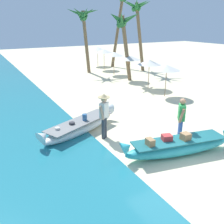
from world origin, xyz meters
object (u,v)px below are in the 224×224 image
Objects in this scene: boat_cyan_foreground at (178,146)px; person_tourist_customer at (181,118)px; palm_tree_mid_cluster at (124,26)px; person_vendor_hatted at (104,113)px; palm_tree_tall_inland at (137,14)px; palm_tree_leaning_seaward at (84,20)px; palm_tree_far_behind at (121,8)px; boat_white_midground at (80,126)px.

person_tourist_customer reaches higher than boat_cyan_foreground.
person_vendor_hatted is at bearing -125.81° from palm_tree_mid_cluster.
palm_tree_tall_inland is (8.92, 10.93, 3.90)m from person_vendor_hatted.
palm_tree_mid_cluster reaches higher than boat_cyan_foreground.
palm_tree_leaning_seaward reaches higher than boat_cyan_foreground.
palm_tree_far_behind reaches higher than person_tourist_customer.
palm_tree_tall_inland is at bearing -20.50° from palm_tree_leaning_seaward.
palm_tree_tall_inland reaches higher than boat_cyan_foreground.
boat_cyan_foreground is at bearing -56.06° from person_vendor_hatted.
boat_cyan_foreground is 1.12m from person_tourist_customer.
palm_tree_tall_inland reaches higher than person_vendor_hatted.
palm_tree_tall_inland is 0.86× the size of palm_tree_far_behind.
palm_tree_leaning_seaward reaches higher than person_tourist_customer.
palm_tree_mid_cluster is (1.17, -4.47, -0.46)m from palm_tree_leaning_seaward.
palm_tree_far_behind is (7.00, 15.81, 4.58)m from person_tourist_customer.
palm_tree_mid_cluster is (4.22, 10.42, 3.68)m from boat_cyan_foreground.
palm_tree_leaning_seaward is at bearing 78.43° from boat_cyan_foreground.
palm_tree_far_behind is (7.65, 16.44, 5.25)m from boat_cyan_foreground.
person_tourist_customer is (0.64, 0.63, 0.67)m from boat_cyan_foreground.
palm_tree_far_behind is at bearing 60.36° from palm_tree_mid_cluster.
palm_tree_tall_inland is at bearing 62.15° from person_tourist_customer.
palm_tree_mid_cluster reaches higher than person_tourist_customer.
person_vendor_hatted is at bearing -110.32° from palm_tree_leaning_seaward.
person_tourist_customer is 17.88m from palm_tree_far_behind.
palm_tree_tall_inland reaches higher than palm_tree_leaning_seaward.
boat_white_midground is 3.94m from person_tourist_customer.
boat_white_midground is 17.29m from palm_tree_far_behind.
boat_cyan_foreground is 1.06× the size of boat_white_midground.
boat_cyan_foreground is 18.87m from palm_tree_far_behind.
person_tourist_customer reaches higher than boat_white_midground.
palm_tree_leaning_seaward is (2.41, 14.26, 3.47)m from person_tourist_customer.
palm_tree_mid_cluster is at bearing -119.64° from palm_tree_far_behind.
boat_cyan_foreground is 0.77× the size of palm_tree_leaning_seaward.
palm_tree_leaning_seaward is (3.05, 14.89, 4.14)m from boat_cyan_foreground.
palm_tree_leaning_seaward is (4.64, 12.53, 3.42)m from person_vendor_hatted.
palm_tree_tall_inland is at bearing 50.77° from person_vendor_hatted.
person_vendor_hatted reaches higher than boat_white_midground.
boat_white_midground is 2.22× the size of person_vendor_hatted.
person_vendor_hatted is at bearing 142.21° from person_tourist_customer.
palm_tree_tall_inland is 1.12× the size of palm_tree_leaning_seaward.
person_vendor_hatted reaches higher than person_tourist_customer.
person_tourist_customer is 14.85m from palm_tree_tall_inland.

